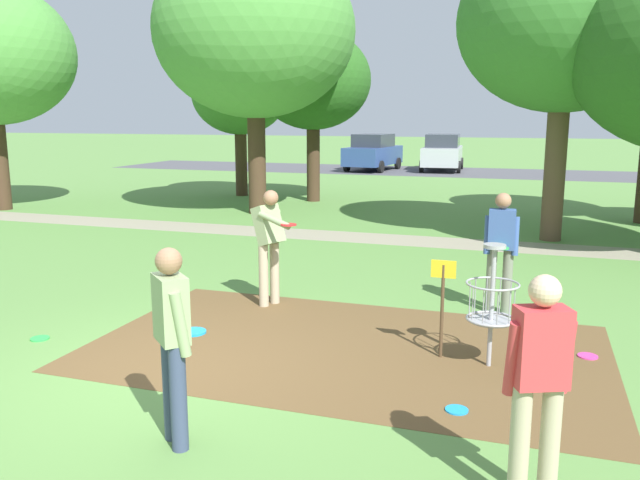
% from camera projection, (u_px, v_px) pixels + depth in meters
% --- Properties ---
extents(ground_plane, '(160.00, 160.00, 0.00)m').
position_uv_depth(ground_plane, '(164.00, 374.00, 7.00)').
color(ground_plane, '#5B8942').
extents(dirt_tee_pad, '(6.10, 3.63, 0.01)m').
position_uv_depth(dirt_tee_pad, '(346.00, 347.00, 7.79)').
color(dirt_tee_pad, brown).
rests_on(dirt_tee_pad, ground).
extents(disc_golf_basket, '(0.98, 0.58, 1.39)m').
position_uv_depth(disc_golf_basket, '(486.00, 300.00, 7.10)').
color(disc_golf_basket, '#9E9EA3').
rests_on(disc_golf_basket, ground).
extents(player_foreground_watching, '(0.49, 0.45, 1.71)m').
position_uv_depth(player_foreground_watching, '(539.00, 379.00, 4.45)').
color(player_foreground_watching, tan).
rests_on(player_foreground_watching, ground).
extents(player_throwing, '(0.45, 0.45, 1.71)m').
position_uv_depth(player_throwing, '(172.00, 336.00, 5.33)').
color(player_throwing, '#384260').
rests_on(player_throwing, ground).
extents(player_waiting_left, '(0.91, 0.85, 1.71)m').
position_uv_depth(player_waiting_left, '(269.00, 239.00, 9.37)').
color(player_waiting_left, tan).
rests_on(player_waiting_left, ground).
extents(player_waiting_right, '(0.47, 0.41, 1.71)m').
position_uv_depth(player_waiting_right, '(501.00, 246.00, 9.01)').
color(player_waiting_right, slate).
rests_on(player_waiting_right, ground).
extents(frisbee_near_basket, '(0.23, 0.23, 0.02)m').
position_uv_depth(frisbee_near_basket, '(40.00, 338.00, 8.08)').
color(frisbee_near_basket, green).
rests_on(frisbee_near_basket, ground).
extents(frisbee_by_tee, '(0.23, 0.23, 0.02)m').
position_uv_depth(frisbee_by_tee, '(588.00, 356.00, 7.48)').
color(frisbee_by_tee, '#E53D99').
rests_on(frisbee_by_tee, ground).
extents(frisbee_mid_grass, '(0.22, 0.22, 0.02)m').
position_uv_depth(frisbee_mid_grass, '(457.00, 410.00, 6.11)').
color(frisbee_mid_grass, '#1E93DB').
rests_on(frisbee_mid_grass, ground).
extents(tree_near_left, '(5.51, 5.51, 7.36)m').
position_uv_depth(tree_near_left, '(255.00, 32.00, 17.56)').
color(tree_near_left, '#422D1E').
rests_on(tree_near_left, ground).
extents(tree_near_right, '(3.28, 3.28, 4.90)m').
position_uv_depth(tree_near_right, '(240.00, 94.00, 21.99)').
color(tree_near_right, '#422D1E').
rests_on(tree_near_right, ground).
extents(tree_mid_center, '(3.67, 3.67, 5.43)m').
position_uv_depth(tree_mid_center, '(313.00, 81.00, 20.45)').
color(tree_mid_center, '#422D1E').
rests_on(tree_mid_center, ground).
extents(tree_far_right, '(4.53, 4.53, 6.66)m').
position_uv_depth(tree_far_right, '(565.00, 22.00, 13.65)').
color(tree_far_right, brown).
rests_on(tree_far_right, ground).
extents(parking_lot_strip, '(36.00, 6.00, 0.01)m').
position_uv_depth(parking_lot_strip, '(456.00, 172.00, 32.03)').
color(parking_lot_strip, '#4C4C51').
rests_on(parking_lot_strip, ground).
extents(parked_car_leftmost, '(2.35, 4.38, 1.84)m').
position_uv_depth(parked_car_leftmost, '(373.00, 152.00, 32.88)').
color(parked_car_leftmost, '#2D4784').
rests_on(parked_car_leftmost, ground).
extents(parked_car_center_left, '(2.18, 4.30, 1.84)m').
position_uv_depth(parked_car_center_left, '(442.00, 152.00, 32.66)').
color(parked_car_center_left, '#B2B7BC').
rests_on(parked_car_center_left, ground).
extents(gravel_path, '(40.00, 1.27, 0.00)m').
position_uv_depth(gravel_path, '(361.00, 238.00, 14.81)').
color(gravel_path, gray).
rests_on(gravel_path, ground).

